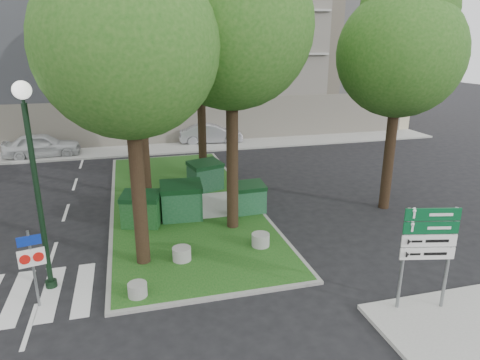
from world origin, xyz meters
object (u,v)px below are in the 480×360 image
object	(u,v)px
tree_median_near_left	(129,28)
car_white	(42,145)
tree_median_near_right	(234,10)
bollard_right	(261,240)
street_lamp	(33,165)
directional_sign	(428,243)
dumpster_c	(205,176)
bollard_left	(138,290)
tree_street_right	(403,42)
dumpster_b	(181,201)
tree_median_far	(200,14)
tree_median_mid	(139,42)
traffic_sign_pole	(32,259)
dumpster_d	(248,198)
bollard_mid	(182,254)
car_silver	(211,133)
litter_bin	(216,181)
dumpster_a	(141,209)

from	to	relation	value
tree_median_near_left	car_white	distance (m)	17.98
tree_median_near_right	bollard_right	bearing A→B (deg)	-77.30
bollard_right	car_white	bearing A→B (deg)	121.06
street_lamp	directional_sign	world-z (taller)	street_lamp
tree_median_near_right	dumpster_c	world-z (taller)	tree_median_near_right
tree_median_near_left	bollard_left	xyz separation A→B (m)	(-0.35, -2.06, -7.00)
tree_median_near_right	directional_sign	xyz separation A→B (m)	(3.48, -6.56, -5.96)
tree_street_right	street_lamp	xyz separation A→B (m)	(-13.31, -3.22, -3.21)
tree_median_near_left	dumpster_b	distance (m)	7.42
tree_median_far	bollard_left	world-z (taller)	tree_median_far
car_white	dumpster_b	bearing A→B (deg)	-153.33
tree_median_mid	traffic_sign_pole	size ratio (longest dim) A/B	4.41
tree_median_mid	car_white	size ratio (longest dim) A/B	2.18
dumpster_d	bollard_mid	xyz separation A→B (m)	(-3.28, -3.53, -0.40)
tree_median_far	directional_sign	distance (m)	15.75
tree_median_far	car_silver	bearing A→B (deg)	76.07
dumpster_b	traffic_sign_pole	bearing A→B (deg)	-129.41
dumpster_d	bollard_mid	distance (m)	4.84
bollard_right	litter_bin	xyz separation A→B (m)	(-0.17, 6.67, 0.13)
tree_median_mid	dumpster_d	xyz separation A→B (m)	(3.91, -3.25, -6.24)
tree_median_far	bollard_mid	distance (m)	12.88
dumpster_d	bollard_mid	size ratio (longest dim) A/B	2.32
street_lamp	dumpster_a	bearing A→B (deg)	52.48
tree_median_far	street_lamp	distance (m)	12.94
directional_sign	car_white	xyz separation A→B (m)	(-12.53, 20.37, -1.24)
tree_median_near_right	bollard_left	distance (m)	9.50
tree_median_far	dumpster_d	world-z (taller)	tree_median_far
tree_median_near_right	car_white	world-z (taller)	tree_median_near_right
litter_bin	street_lamp	distance (m)	10.46
bollard_mid	litter_bin	xyz separation A→B (m)	(2.64, 6.99, 0.14)
directional_sign	street_lamp	bearing A→B (deg)	171.41
bollard_right	car_silver	distance (m)	16.98
tree_median_near_left	tree_median_near_right	distance (m)	4.09
tree_median_near_left	tree_median_far	distance (m)	10.24
dumpster_d	traffic_sign_pole	bearing A→B (deg)	-148.90
tree_median_far	bollard_left	bearing A→B (deg)	-109.31
car_silver	tree_median_mid	bearing A→B (deg)	160.92
dumpster_a	dumpster_d	size ratio (longest dim) A/B	1.19
litter_bin	car_white	world-z (taller)	car_white
dumpster_a	bollard_left	distance (m)	5.06
car_silver	street_lamp	bearing A→B (deg)	161.38
bollard_mid	litter_bin	world-z (taller)	litter_bin
tree_street_right	bollard_left	distance (m)	13.53
litter_bin	traffic_sign_pole	bearing A→B (deg)	-128.89
tree_median_mid	tree_median_far	xyz separation A→B (m)	(3.20, 3.00, 1.34)
street_lamp	car_white	world-z (taller)	street_lamp
tree_median_far	litter_bin	world-z (taller)	tree_median_far
directional_sign	tree_median_far	bearing A→B (deg)	115.94
tree_median_mid	dumpster_a	bearing A→B (deg)	-97.82
directional_sign	car_silver	world-z (taller)	directional_sign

